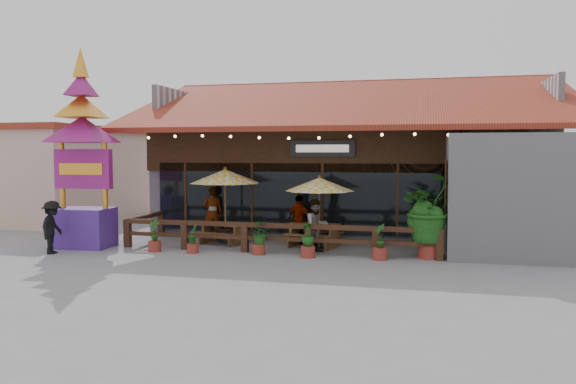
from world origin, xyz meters
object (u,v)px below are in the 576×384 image
(umbrella_right, at_px, (319,185))
(pedestrian, at_px, (52,227))
(thai_sign_tower, at_px, (82,135))
(tropical_plant, at_px, (430,210))
(picnic_table_left, at_px, (223,230))
(picnic_table_right, at_px, (314,231))
(umbrella_left, at_px, (225,177))

(umbrella_right, height_order, pedestrian, umbrella_right)
(thai_sign_tower, bearing_deg, tropical_plant, 3.39)
(thai_sign_tower, distance_m, tropical_plant, 11.08)
(thai_sign_tower, bearing_deg, picnic_table_left, 22.41)
(picnic_table_right, bearing_deg, tropical_plant, -17.92)
(tropical_plant, bearing_deg, picnic_table_right, 162.08)
(thai_sign_tower, height_order, tropical_plant, thai_sign_tower)
(umbrella_left, height_order, picnic_table_left, umbrella_left)
(picnic_table_right, height_order, tropical_plant, tropical_plant)
(umbrella_left, xyz_separation_m, tropical_plant, (6.68, -1.19, -0.86))
(umbrella_left, height_order, umbrella_right, umbrella_left)
(umbrella_left, xyz_separation_m, pedestrian, (-4.41, -3.12, -1.45))
(umbrella_left, relative_size, picnic_table_left, 1.73)
(umbrella_right, distance_m, pedestrian, 8.28)
(umbrella_left, bearing_deg, picnic_table_left, -103.12)
(thai_sign_tower, height_order, pedestrian, thai_sign_tower)
(umbrella_left, xyz_separation_m, picnic_table_right, (3.05, -0.02, -1.74))
(picnic_table_left, height_order, pedestrian, pedestrian)
(picnic_table_left, xyz_separation_m, pedestrian, (-4.38, -2.99, 0.34))
(thai_sign_tower, xyz_separation_m, pedestrian, (-0.26, -1.29, -2.82))
(picnic_table_right, bearing_deg, pedestrian, -157.41)
(thai_sign_tower, relative_size, tropical_plant, 2.82)
(pedestrian, bearing_deg, thai_sign_tower, -23.17)
(umbrella_left, relative_size, tropical_plant, 1.17)
(umbrella_left, xyz_separation_m, thai_sign_tower, (-4.15, -1.84, 1.38))
(picnic_table_right, distance_m, pedestrian, 8.09)
(umbrella_right, xyz_separation_m, pedestrian, (-7.69, -2.81, -1.24))
(umbrella_left, height_order, pedestrian, umbrella_left)
(umbrella_right, relative_size, thai_sign_tower, 0.36)
(umbrella_left, bearing_deg, thai_sign_tower, -156.16)
(umbrella_right, xyz_separation_m, tropical_plant, (3.40, -0.87, -0.65))
(umbrella_left, height_order, tropical_plant, umbrella_left)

